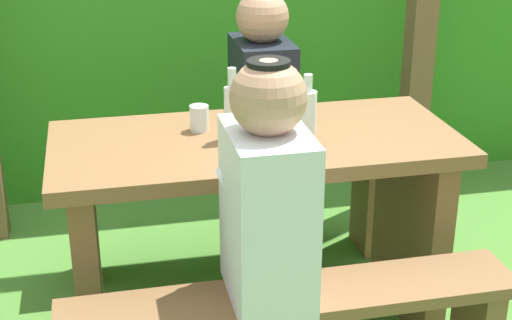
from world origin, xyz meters
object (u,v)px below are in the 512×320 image
Objects in this scene: bench_far at (230,193)px; person_white_shirt at (267,194)px; person_black_coat at (262,86)px; drinking_glass at (199,118)px; bottle_right at (307,114)px; bottle_center at (272,113)px; bottle_left at (232,110)px; picnic_table at (256,203)px.

person_white_shirt is at bearing -94.45° from bench_far.
person_black_coat is (0.22, 1.01, 0.00)m from person_white_shirt.
drinking_glass is 0.39× the size of bottle_right.
drinking_glass is 0.37× the size of bottle_center.
bottle_right reaches higher than bench_far.
person_white_shirt is (-0.08, -1.02, 0.47)m from bench_far.
person_black_coat reaches higher than bottle_right.
bottle_center is (0.12, 0.46, 0.08)m from person_white_shirt.
bottle_left is (-0.22, -0.50, 0.08)m from person_black_coat.
bottle_left is at bearing 164.63° from bottle_right.
person_black_coat is 0.57m from bottle_right.
picnic_table is 5.72× the size of bottle_center.
person_white_shirt is 3.13× the size of bottle_right.
person_black_coat is 3.13× the size of bottle_right.
bottle_center is (0.04, -0.56, 0.55)m from bench_far.
bottle_center is (-0.12, 0.01, 0.01)m from bottle_right.
drinking_glass reaches higher than bench_far.
bottle_left is at bearing 177.52° from picnic_table.
person_white_shirt is at bearing -80.75° from drinking_glass.
person_white_shirt is (-0.08, -0.51, 0.28)m from picnic_table.
person_white_shirt is at bearing -102.10° from person_black_coat.
person_black_coat is 2.94× the size of bottle_center.
bottle_right reaches higher than drinking_glass.
person_white_shirt reaches higher than drinking_glass.
picnic_table is 1.00× the size of bench_far.
bench_far is 1.12m from person_white_shirt.
bottle_right is (0.16, -0.06, 0.35)m from picnic_table.
picnic_table reaches higher than bench_far.
bottle_center is (0.04, -0.05, 0.35)m from picnic_table.
bottle_center is at bearing -99.81° from person_black_coat.
picnic_table is at bearing 129.28° from bottle_center.
bottle_center is (-0.10, -0.56, 0.08)m from person_black_coat.
picnic_table is at bearing -31.23° from drinking_glass.
bottle_left reaches higher than drinking_glass.
drinking_glass is 0.38m from bottle_right.
bottle_center is at bearing 174.11° from bottle_right.
person_white_shirt is 0.62m from drinking_glass.
bench_far is 0.49m from person_black_coat.
bottle_left is 1.02× the size of bottle_center.
person_black_coat reaches higher than bottle_left.
bench_far is at bearing 80.84° from bottle_left.
drinking_glass is at bearing -128.58° from person_black_coat.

